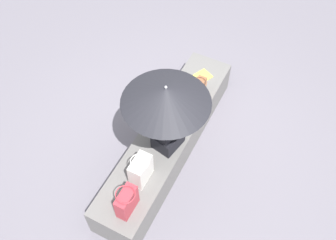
{
  "coord_description": "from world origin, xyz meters",
  "views": [
    {
      "loc": [
        -2.5,
        -1.27,
        4.47
      ],
      "look_at": [
        -0.1,
        -0.05,
        0.84
      ],
      "focal_mm": 40.62,
      "sensor_mm": 36.0,
      "label": 1
    }
  ],
  "objects_px": {
    "tote_bag_canvas": "(198,90)",
    "shoulder_bag_spare": "(127,202)",
    "magazine": "(201,77)",
    "handbag_black": "(141,170)",
    "parasol": "(166,95)",
    "person_seated": "(168,125)"
  },
  "relations": [
    {
      "from": "tote_bag_canvas",
      "to": "magazine",
      "type": "relative_size",
      "value": 1.11
    },
    {
      "from": "person_seated",
      "to": "parasol",
      "type": "relative_size",
      "value": 0.81
    },
    {
      "from": "parasol",
      "to": "magazine",
      "type": "bearing_deg",
      "value": 3.85
    },
    {
      "from": "handbag_black",
      "to": "magazine",
      "type": "bearing_deg",
      "value": 1.01
    },
    {
      "from": "tote_bag_canvas",
      "to": "magazine",
      "type": "xyz_separation_m",
      "value": [
        0.37,
        0.11,
        -0.15
      ]
    },
    {
      "from": "handbag_black",
      "to": "magazine",
      "type": "xyz_separation_m",
      "value": [
        1.78,
        0.03,
        -0.18
      ]
    },
    {
      "from": "handbag_black",
      "to": "shoulder_bag_spare",
      "type": "bearing_deg",
      "value": -172.38
    },
    {
      "from": "parasol",
      "to": "handbag_black",
      "type": "height_order",
      "value": "parasol"
    },
    {
      "from": "shoulder_bag_spare",
      "to": "handbag_black",
      "type": "bearing_deg",
      "value": 7.62
    },
    {
      "from": "handbag_black",
      "to": "shoulder_bag_spare",
      "type": "height_order",
      "value": "handbag_black"
    },
    {
      "from": "handbag_black",
      "to": "shoulder_bag_spare",
      "type": "xyz_separation_m",
      "value": [
        -0.4,
        -0.05,
        -0.01
      ]
    },
    {
      "from": "shoulder_bag_spare",
      "to": "magazine",
      "type": "xyz_separation_m",
      "value": [
        2.19,
        0.09,
        -0.17
      ]
    },
    {
      "from": "parasol",
      "to": "tote_bag_canvas",
      "type": "distance_m",
      "value": 1.2
    },
    {
      "from": "handbag_black",
      "to": "shoulder_bag_spare",
      "type": "distance_m",
      "value": 0.41
    },
    {
      "from": "tote_bag_canvas",
      "to": "magazine",
      "type": "height_order",
      "value": "tote_bag_canvas"
    },
    {
      "from": "parasol",
      "to": "shoulder_bag_spare",
      "type": "xyz_separation_m",
      "value": [
        -0.93,
        -0.0,
        -0.79
      ]
    },
    {
      "from": "magazine",
      "to": "parasol",
      "type": "bearing_deg",
      "value": -150.11
    },
    {
      "from": "tote_bag_canvas",
      "to": "shoulder_bag_spare",
      "type": "relative_size",
      "value": 0.86
    },
    {
      "from": "tote_bag_canvas",
      "to": "shoulder_bag_spare",
      "type": "bearing_deg",
      "value": 179.31
    },
    {
      "from": "tote_bag_canvas",
      "to": "shoulder_bag_spare",
      "type": "distance_m",
      "value": 1.82
    },
    {
      "from": "person_seated",
      "to": "parasol",
      "type": "distance_m",
      "value": 0.58
    },
    {
      "from": "parasol",
      "to": "magazine",
      "type": "distance_m",
      "value": 1.58
    }
  ]
}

